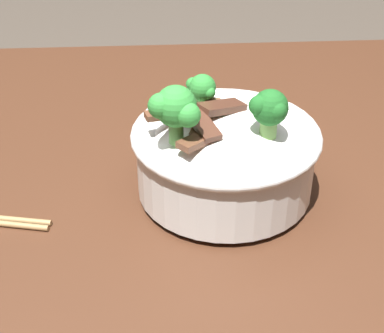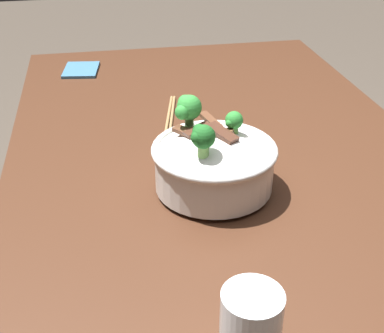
{
  "view_description": "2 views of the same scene",
  "coord_description": "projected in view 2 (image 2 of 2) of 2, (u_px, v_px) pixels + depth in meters",
  "views": [
    {
      "loc": [
        -0.08,
        0.64,
        1.22
      ],
      "look_at": [
        -0.12,
        0.02,
        0.81
      ],
      "focal_mm": 54.99,
      "sensor_mm": 36.0,
      "label": 1
    },
    {
      "loc": [
        -0.95,
        0.23,
        1.31
      ],
      "look_at": [
        -0.14,
        0.08,
        0.83
      ],
      "focal_mm": 49.07,
      "sensor_mm": 36.0,
      "label": 2
    }
  ],
  "objects": [
    {
      "name": "dining_table",
      "position": [
        217.0,
        203.0,
        1.18
      ],
      "size": [
        1.39,
        0.88,
        0.79
      ],
      "color": "#472819",
      "rests_on": "ground"
    },
    {
      "name": "folded_napkin",
      "position": [
        81.0,
        70.0,
        1.5
      ],
      "size": [
        0.13,
        0.11,
        0.01
      ],
      "primitive_type": "cube",
      "rotation": [
        0.0,
        0.0,
        -0.14
      ],
      "color": "#386689",
      "rests_on": "dining_table"
    },
    {
      "name": "chopsticks_pair",
      "position": [
        170.0,
        116.0,
        1.23
      ],
      "size": [
        0.23,
        0.06,
        0.01
      ],
      "color": "#9E7A4C",
      "rests_on": "dining_table"
    },
    {
      "name": "rice_bowl",
      "position": [
        213.0,
        160.0,
        0.94
      ],
      "size": [
        0.23,
        0.23,
        0.16
      ],
      "color": "white",
      "rests_on": "dining_table"
    }
  ]
}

